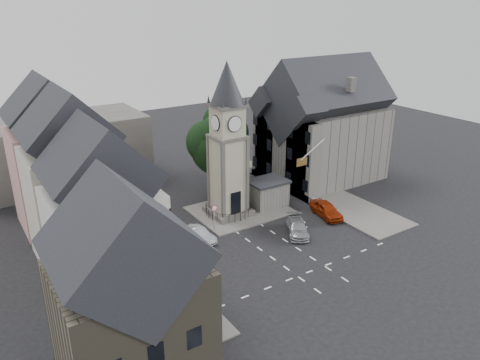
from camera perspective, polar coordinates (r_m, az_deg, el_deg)
ground at (r=44.79m, az=4.00°, el=-7.86°), size 120.00×120.00×0.00m
pavement_west at (r=44.40m, az=-14.05°, el=-8.69°), size 6.00×30.00×0.14m
pavement_east at (r=57.27m, az=8.84°, el=-1.25°), size 6.00×26.00×0.14m
central_island at (r=51.35m, az=-0.01°, el=-3.70°), size 10.00×8.00×0.16m
road_markings at (r=41.17m, az=8.66°, el=-10.92°), size 20.00×8.00×0.01m
clock_tower at (r=47.73m, az=-1.52°, el=4.65°), size 4.86×4.86×16.25m
stone_shelter at (r=52.11m, az=3.34°, el=-1.59°), size 4.30×3.30×3.08m
town_tree at (r=53.16m, az=-2.50°, el=5.10°), size 7.20×7.20×10.80m
warning_sign_post at (r=46.33m, az=-3.16°, el=-3.98°), size 0.70×0.19×2.85m
terrace_pink at (r=50.13m, az=-21.82°, el=2.07°), size 8.10×7.60×12.80m
terrace_cream at (r=42.71m, az=-19.51°, el=-0.84°), size 8.10×7.60×12.80m
terrace_tudor at (r=35.72m, az=-16.17°, el=-5.51°), size 8.10×7.60×12.00m
building_sw_stone at (r=28.33m, az=-13.21°, el=-14.83°), size 8.60×7.60×10.40m
backdrop_west at (r=62.78m, az=-20.77°, el=3.43°), size 20.00×10.00×8.00m
east_building at (r=59.69m, az=9.87°, el=5.91°), size 14.40×11.40×12.60m
east_boundary_wall at (r=56.84m, az=5.41°, el=-0.85°), size 0.40×16.00×0.90m
flagpole at (r=49.60m, az=8.86°, el=3.70°), size 3.68×0.10×2.74m
car_west_blue at (r=35.02m, az=-5.59°, el=-15.96°), size 3.88×1.79×1.29m
car_west_silver at (r=44.35m, az=-10.36°, el=-7.42°), size 4.71×2.67×1.47m
car_west_grey at (r=46.01m, az=-13.81°, el=-6.52°), size 6.11×5.60×1.59m
car_island_silver at (r=45.23m, az=-5.07°, el=-6.65°), size 2.23×4.14×1.29m
car_island_east at (r=46.72m, az=7.00°, el=-5.75°), size 3.99×4.92×1.34m
car_east_red at (r=50.69m, az=10.49°, el=-3.55°), size 2.72×4.90×1.58m
pedestrian at (r=54.98m, az=7.90°, el=-1.20°), size 0.81×0.77×1.87m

